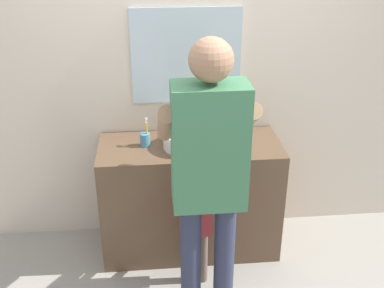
{
  "coord_description": "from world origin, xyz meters",
  "views": [
    {
      "loc": [
        -0.28,
        -2.73,
        2.36
      ],
      "look_at": [
        0.0,
        0.15,
        0.96
      ],
      "focal_mm": 44.47,
      "sensor_mm": 36.0,
      "label": 1
    }
  ],
  "objects_px": {
    "soap_bottle": "(229,131)",
    "child_toddler": "(196,216)",
    "toothbrush_cup": "(145,139)",
    "adult_parent": "(209,163)"
  },
  "relations": [
    {
      "from": "soap_bottle",
      "to": "child_toddler",
      "type": "bearing_deg",
      "value": -121.56
    },
    {
      "from": "toothbrush_cup",
      "to": "soap_bottle",
      "type": "distance_m",
      "value": 0.61
    },
    {
      "from": "adult_parent",
      "to": "child_toddler",
      "type": "bearing_deg",
      "value": 99.06
    },
    {
      "from": "toothbrush_cup",
      "to": "child_toddler",
      "type": "distance_m",
      "value": 0.65
    },
    {
      "from": "child_toddler",
      "to": "adult_parent",
      "type": "xyz_separation_m",
      "value": [
        0.04,
        -0.28,
        0.54
      ]
    },
    {
      "from": "toothbrush_cup",
      "to": "soap_bottle",
      "type": "relative_size",
      "value": 1.25
    },
    {
      "from": "child_toddler",
      "to": "adult_parent",
      "type": "relative_size",
      "value": 0.5
    },
    {
      "from": "soap_bottle",
      "to": "child_toddler",
      "type": "relative_size",
      "value": 0.18
    },
    {
      "from": "soap_bottle",
      "to": "child_toddler",
      "type": "height_order",
      "value": "soap_bottle"
    },
    {
      "from": "toothbrush_cup",
      "to": "child_toddler",
      "type": "relative_size",
      "value": 0.23
    }
  ]
}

